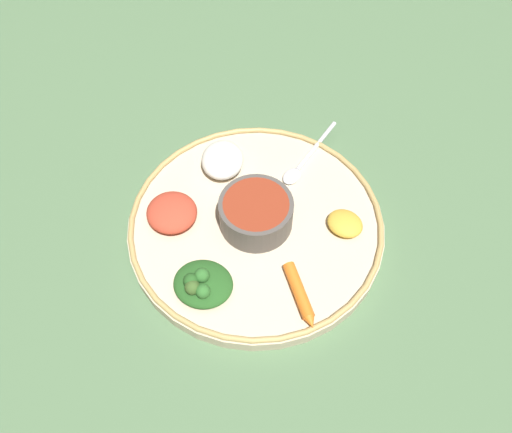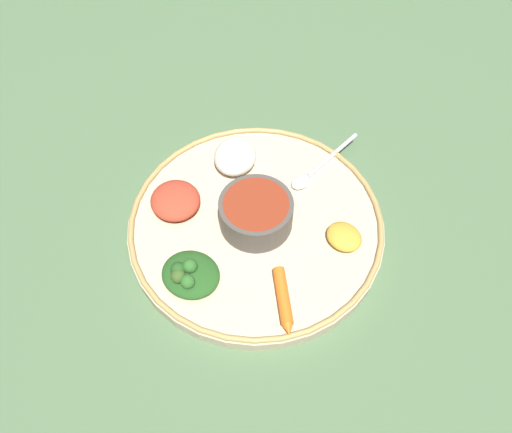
{
  "view_description": "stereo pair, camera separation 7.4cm",
  "coord_description": "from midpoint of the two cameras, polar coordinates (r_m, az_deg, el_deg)",
  "views": [
    {
      "loc": [
        -0.3,
        0.29,
        0.65
      ],
      "look_at": [
        0.0,
        0.0,
        0.03
      ],
      "focal_mm": 37.08,
      "sensor_mm": 36.0,
      "label": 1
    },
    {
      "loc": [
        -0.35,
        0.23,
        0.65
      ],
      "look_at": [
        0.0,
        0.0,
        0.03
      ],
      "focal_mm": 37.08,
      "sensor_mm": 36.0,
      "label": 2
    }
  ],
  "objects": [
    {
      "name": "center_bowl",
      "position": [
        0.73,
        -2.89,
        0.22
      ],
      "size": [
        0.1,
        0.1,
        0.05
      ],
      "color": "#4C4742",
      "rests_on": "platter"
    },
    {
      "name": "spoon",
      "position": [
        0.81,
        2.49,
        5.67
      ],
      "size": [
        0.05,
        0.15,
        0.01
      ],
      "color": "silver",
      "rests_on": "platter"
    },
    {
      "name": "mound_berbere_red",
      "position": [
        0.76,
        -11.83,
        0.23
      ],
      "size": [
        0.08,
        0.07,
        0.03
      ],
      "primitive_type": "ellipsoid",
      "rotation": [
        0.0,
        0.0,
        0.04
      ],
      "color": "#B73D28",
      "rests_on": "platter"
    },
    {
      "name": "ground_plane",
      "position": [
        0.77,
        -2.75,
        -1.67
      ],
      "size": [
        2.4,
        2.4,
        0.0
      ],
      "primitive_type": "plane",
      "color": "#4C6B47"
    },
    {
      "name": "platter_rim",
      "position": [
        0.75,
        -2.82,
        -0.72
      ],
      "size": [
        0.36,
        0.36,
        0.01
      ],
      "primitive_type": "torus",
      "color": "tan",
      "rests_on": "platter"
    },
    {
      "name": "platter",
      "position": [
        0.76,
        -2.78,
        -1.26
      ],
      "size": [
        0.37,
        0.37,
        0.02
      ],
      "primitive_type": "cylinder",
      "color": "#C6B293",
      "rests_on": "ground_plane"
    },
    {
      "name": "mound_rice_white",
      "position": [
        0.8,
        -6.28,
        5.91
      ],
      "size": [
        0.1,
        0.1,
        0.03
      ],
      "primitive_type": "ellipsoid",
      "rotation": [
        0.0,
        0.0,
        5.53
      ],
      "color": "silver",
      "rests_on": "platter"
    },
    {
      "name": "greens_pile",
      "position": [
        0.7,
        -8.92,
        -7.42
      ],
      "size": [
        0.1,
        0.1,
        0.04
      ],
      "color": "#23511E",
      "rests_on": "platter"
    },
    {
      "name": "carrot_near_spoon",
      "position": [
        0.69,
        1.68,
        -8.65
      ],
      "size": [
        0.09,
        0.06,
        0.02
      ],
      "color": "orange",
      "rests_on": "platter"
    },
    {
      "name": "mound_lentil_yellow",
      "position": [
        0.75,
        6.8,
        -0.97
      ],
      "size": [
        0.06,
        0.05,
        0.02
      ],
      "primitive_type": "ellipsoid",
      "rotation": [
        0.0,
        0.0,
        3.27
      ],
      "color": "gold",
      "rests_on": "platter"
    }
  ]
}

